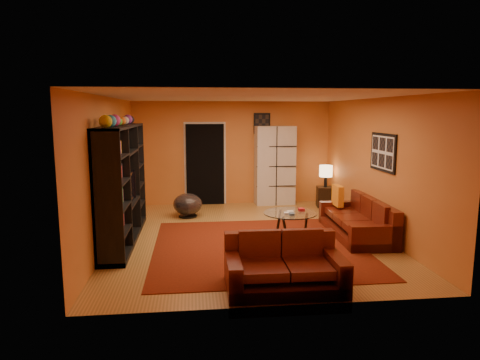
{
  "coord_description": "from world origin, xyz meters",
  "views": [
    {
      "loc": [
        -1.01,
        -7.81,
        2.33
      ],
      "look_at": [
        -0.13,
        0.1,
        1.07
      ],
      "focal_mm": 32.0,
      "sensor_mm": 36.0,
      "label": 1
    }
  ],
  "objects": [
    {
      "name": "throw_pillow",
      "position": [
        1.95,
        0.56,
        0.63
      ],
      "size": [
        0.12,
        0.42,
        0.42
      ],
      "primitive_type": "cube",
      "color": "orange",
      "rests_on": "sofa"
    },
    {
      "name": "coffee_table",
      "position": [
        0.76,
        -0.28,
        0.45
      ],
      "size": [
        0.99,
        0.99,
        0.49
      ],
      "rotation": [
        0.0,
        0.0,
        0.03
      ],
      "color": "silver",
      "rests_on": "floor"
    },
    {
      "name": "loveseat",
      "position": [
        0.17,
        -2.42,
        0.28
      ],
      "size": [
        1.56,
        0.95,
        0.85
      ],
      "rotation": [
        0.0,
        0.0,
        1.56
      ],
      "color": "#4A1109",
      "rests_on": "rug"
    },
    {
      "name": "wall_front",
      "position": [
        0.0,
        -3.0,
        1.3
      ],
      "size": [
        6.0,
        0.0,
        6.0
      ],
      "primitive_type": "plane",
      "rotation": [
        -1.57,
        0.0,
        0.0
      ],
      "color": "#C86C2B",
      "rests_on": "floor"
    },
    {
      "name": "table_lamp",
      "position": [
        2.25,
        2.32,
        0.88
      ],
      "size": [
        0.32,
        0.32,
        0.54
      ],
      "color": "black",
      "rests_on": "side_table"
    },
    {
      "name": "sofa",
      "position": [
        2.14,
        -0.21,
        0.29
      ],
      "size": [
        0.96,
        2.16,
        0.85
      ],
      "rotation": [
        0.0,
        0.0,
        -0.04
      ],
      "color": "#4A1109",
      "rests_on": "rug"
    },
    {
      "name": "bowl_chair",
      "position": [
        -1.14,
        1.63,
        0.29
      ],
      "size": [
        0.65,
        0.65,
        0.53
      ],
      "color": "black",
      "rests_on": "floor"
    },
    {
      "name": "storage_cabinet",
      "position": [
        1.06,
        2.8,
        0.99
      ],
      "size": [
        1.02,
        0.49,
        1.99
      ],
      "primitive_type": "cube",
      "rotation": [
        0.0,
        0.0,
        0.05
      ],
      "color": "beige",
      "rests_on": "floor"
    },
    {
      "name": "wall_left",
      "position": [
        -2.5,
        0.0,
        1.3
      ],
      "size": [
        0.0,
        6.0,
        6.0
      ],
      "primitive_type": "plane",
      "rotation": [
        1.57,
        0.0,
        1.57
      ],
      "color": "#C86C2B",
      "rests_on": "floor"
    },
    {
      "name": "wall_art_right",
      "position": [
        2.48,
        -0.3,
        1.6
      ],
      "size": [
        0.03,
        1.0,
        0.7
      ],
      "primitive_type": "cube",
      "color": "black",
      "rests_on": "wall_right"
    },
    {
      "name": "wall_back",
      "position": [
        0.0,
        3.0,
        1.3
      ],
      "size": [
        6.0,
        0.0,
        6.0
      ],
      "primitive_type": "plane",
      "rotation": [
        1.57,
        0.0,
        0.0
      ],
      "color": "#C86C2B",
      "rests_on": "floor"
    },
    {
      "name": "rug",
      "position": [
        0.1,
        -0.7,
        0.01
      ],
      "size": [
        3.6,
        3.6,
        0.01
      ],
      "primitive_type": "cube",
      "color": "#521509",
      "rests_on": "floor"
    },
    {
      "name": "floor",
      "position": [
        0.0,
        0.0,
        0.0
      ],
      "size": [
        6.0,
        6.0,
        0.0
      ],
      "primitive_type": "plane",
      "color": "olive",
      "rests_on": "ground"
    },
    {
      "name": "ceiling",
      "position": [
        0.0,
        0.0,
        2.6
      ],
      "size": [
        6.0,
        6.0,
        0.0
      ],
      "primitive_type": "plane",
      "rotation": [
        3.14,
        0.0,
        0.0
      ],
      "color": "white",
      "rests_on": "wall_back"
    },
    {
      "name": "entertainment_unit",
      "position": [
        -2.27,
        0.0,
        1.05
      ],
      "size": [
        0.45,
        3.0,
        2.1
      ],
      "primitive_type": "cube",
      "color": "black",
      "rests_on": "floor"
    },
    {
      "name": "doorway",
      "position": [
        -0.7,
        2.96,
        1.02
      ],
      "size": [
        0.95,
        0.1,
        2.04
      ],
      "primitive_type": "cube",
      "color": "black",
      "rests_on": "floor"
    },
    {
      "name": "side_table",
      "position": [
        2.25,
        2.32,
        0.25
      ],
      "size": [
        0.46,
        0.46,
        0.5
      ],
      "primitive_type": "cube",
      "rotation": [
        0.0,
        0.0,
        -0.16
      ],
      "color": "black",
      "rests_on": "floor"
    },
    {
      "name": "wall_art_back",
      "position": [
        0.75,
        2.98,
        2.05
      ],
      "size": [
        0.42,
        0.03,
        0.52
      ],
      "primitive_type": "cube",
      "color": "black",
      "rests_on": "wall_back"
    },
    {
      "name": "tv",
      "position": [
        -2.23,
        -0.02,
        0.99
      ],
      "size": [
        0.92,
        0.12,
        0.53
      ],
      "primitive_type": "imported",
      "rotation": [
        0.0,
        0.0,
        1.57
      ],
      "color": "black",
      "rests_on": "entertainment_unit"
    },
    {
      "name": "wall_right",
      "position": [
        2.5,
        0.0,
        1.3
      ],
      "size": [
        0.0,
        6.0,
        6.0
      ],
      "primitive_type": "plane",
      "rotation": [
        1.57,
        0.0,
        -1.57
      ],
      "color": "#C86C2B",
      "rests_on": "floor"
    }
  ]
}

